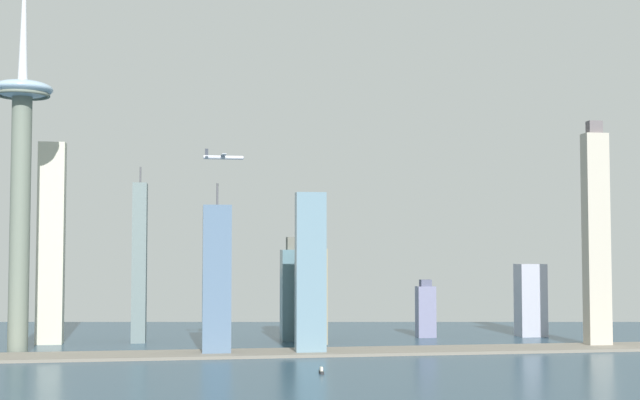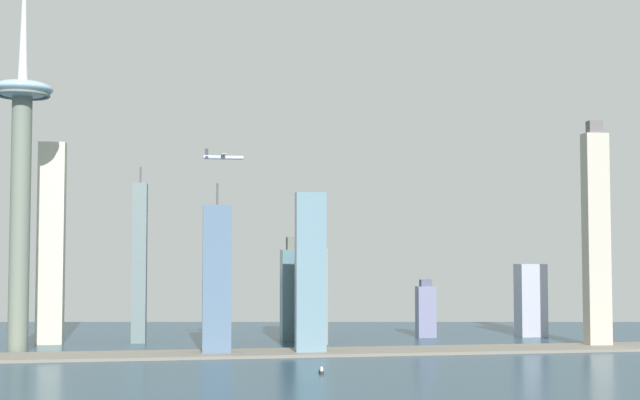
# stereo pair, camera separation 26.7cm
# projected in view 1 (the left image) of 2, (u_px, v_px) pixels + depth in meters

# --- Properties ---
(waterfront_pier) EXTENTS (761.21, 50.72, 2.28)m
(waterfront_pier) POSITION_uv_depth(u_px,v_px,m) (295.00, 353.00, 690.80)
(waterfront_pier) COLOR slate
(waterfront_pier) RESTS_ON ground
(observation_tower) EXTENTS (47.39, 47.39, 333.89)m
(observation_tower) POSITION_uv_depth(u_px,v_px,m) (21.00, 154.00, 703.49)
(observation_tower) COLOR slate
(observation_tower) RESTS_ON ground
(skyscraper_0) EXTENTS (22.00, 17.80, 133.35)m
(skyscraper_0) POSITION_uv_depth(u_px,v_px,m) (217.00, 280.00, 686.78)
(skyscraper_0) COLOR slate
(skyscraper_0) RESTS_ON ground
(skyscraper_1) EXTENTS (19.84, 13.50, 190.66)m
(skyscraper_1) POSITION_uv_depth(u_px,v_px,m) (596.00, 237.00, 745.38)
(skyscraper_1) COLOR #B8AE9D
(skyscraper_1) RESTS_ON ground
(skyscraper_2) EXTENTS (12.35, 25.83, 155.48)m
(skyscraper_2) POSITION_uv_depth(u_px,v_px,m) (139.00, 262.00, 784.85)
(skyscraper_2) COLOR slate
(skyscraper_2) RESTS_ON ground
(skyscraper_3) EXTENTS (25.55, 21.21, 68.08)m
(skyscraper_3) POSITION_uv_depth(u_px,v_px,m) (531.00, 300.00, 835.11)
(skyscraper_3) COLOR #A8AABB
(skyscraper_3) RESTS_ON ground
(skyscraper_4) EXTENTS (23.48, 12.71, 126.39)m
(skyscraper_4) POSITION_uv_depth(u_px,v_px,m) (311.00, 273.00, 691.00)
(skyscraper_4) COLOR slate
(skyscraper_4) RESTS_ON ground
(skyscraper_5) EXTENTS (24.46, 20.97, 112.16)m
(skyscraper_5) POSITION_uv_depth(u_px,v_px,m) (312.00, 296.00, 769.05)
(skyscraper_5) COLOR gray
(skyscraper_5) RESTS_ON ground
(skyscraper_6) EXTENTS (24.75, 22.55, 92.95)m
(skyscraper_6) POSITION_uv_depth(u_px,v_px,m) (295.00, 292.00, 797.46)
(skyscraper_6) COLOR slate
(skyscraper_6) RESTS_ON ground
(skyscraper_7) EXTENTS (16.91, 13.42, 53.60)m
(skyscraper_7) POSITION_uv_depth(u_px,v_px,m) (426.00, 310.00, 825.05)
(skyscraper_7) COLOR slate
(skyscraper_7) RESTS_ON ground
(skyscraper_8) EXTENTS (22.66, 14.47, 175.27)m
(skyscraper_8) POSITION_uv_depth(u_px,v_px,m) (51.00, 243.00, 768.93)
(skyscraper_8) COLOR beige
(skyscraper_8) RESTS_ON ground
(boat_0) EXTENTS (2.32, 8.88, 4.34)m
(boat_0) POSITION_uv_depth(u_px,v_px,m) (321.00, 371.00, 581.23)
(boat_0) COLOR #252628
(boat_0) RESTS_ON ground
(airplane) EXTENTS (30.91, 28.94, 7.98)m
(airplane) POSITION_uv_depth(u_px,v_px,m) (224.00, 157.00, 672.78)
(airplane) COLOR silver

